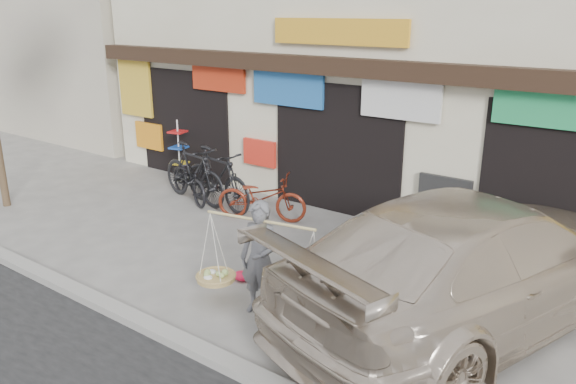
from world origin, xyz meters
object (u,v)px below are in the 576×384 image
Objects in this scene: bike_0 at (189,179)px; bike_1 at (217,178)px; display_rack at (179,157)px; bike_3 at (194,173)px; bike_2 at (262,197)px; suv at (477,260)px; street_vendor at (260,263)px.

bike_1 reaches higher than bike_0.
bike_1 is 2.23m from display_rack.
bike_3 is at bearing -63.86° from bike_0.
display_rack reaches higher than bike_2.
bike_2 is 3.43m from display_rack.
suv is 8.39m from display_rack.
bike_2 is (-2.32, 2.88, -0.28)m from street_vendor.
display_rack is (-8.11, 2.16, -0.27)m from suv.
bike_2 is (1.25, -0.02, -0.17)m from bike_1.
bike_3 is (-1.95, 0.02, 0.17)m from bike_2.
display_rack is (-2.07, 0.84, -0.03)m from bike_1.
suv reaches higher than bike_2.
suv reaches higher than street_vendor.
display_rack is at bearing 2.89° from suv.
street_vendor is at bearing -114.35° from bike_3.
bike_3 reaches higher than bike_2.
street_vendor is 1.29× the size of display_rack.
bike_3 is at bearing 99.88° from bike_1.
bike_1 is 0.70m from bike_3.
street_vendor reaches higher than display_rack.
bike_0 is 0.87m from bike_1.
display_rack is (-3.32, 0.86, 0.14)m from bike_2.
bike_3 is 1.61m from display_rack.
bike_0 is at bearing -35.04° from display_rack.
bike_3 is (-4.27, 2.90, -0.11)m from street_vendor.
street_vendor is 1.08× the size of bike_0.
bike_2 is at bearing -14.61° from display_rack.
street_vendor is 5.29m from bike_0.
bike_3 is (0.15, 0.01, 0.17)m from bike_0.
display_rack is (-1.22, 0.85, 0.14)m from bike_0.
bike_1 is at bearing 5.52° from suv.
bike_1 is at bearing -80.12° from bike_3.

